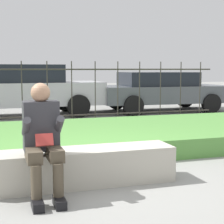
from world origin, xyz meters
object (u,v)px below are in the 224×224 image
object	(u,v)px
car_parked_right	(161,90)
car_parked_center	(23,89)
stone_bench	(81,169)
person_seated_reader	(42,136)

from	to	relation	value
car_parked_right	car_parked_center	size ratio (longest dim) A/B	0.93
stone_bench	car_parked_center	size ratio (longest dim) A/B	0.50
stone_bench	person_seated_reader	size ratio (longest dim) A/B	1.84
stone_bench	car_parked_center	distance (m)	6.88
stone_bench	person_seated_reader	distance (m)	0.73
stone_bench	person_seated_reader	xyz separation A→B (m)	(-0.49, -0.28, 0.47)
car_parked_right	car_parked_center	distance (m)	4.37
car_parked_center	person_seated_reader	bearing A→B (deg)	-95.01
stone_bench	car_parked_right	size ratio (longest dim) A/B	0.53
stone_bench	car_parked_center	world-z (taller)	car_parked_center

